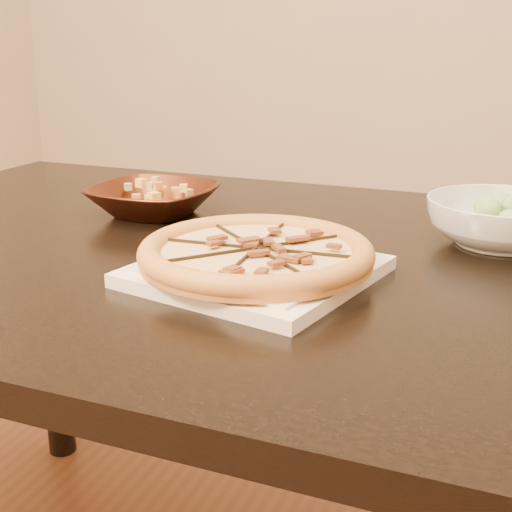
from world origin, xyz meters
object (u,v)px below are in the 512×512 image
Objects in this scene: dining_table at (234,303)px; bronze_bowl at (154,200)px; salad_bowl at (501,222)px; pizza at (256,253)px; plate at (256,270)px.

bronze_bowl is at bearing 148.22° from dining_table.
dining_table is at bearing -157.97° from salad_bowl.
bronze_bowl is (-0.20, 0.13, 0.12)m from dining_table.
salad_bowl reaches higher than pizza.
salad_bowl is (0.58, 0.03, 0.01)m from bronze_bowl.
plate is at bearing -40.87° from bronze_bowl.
bronze_bowl is (-0.29, 0.25, 0.02)m from plate.
dining_table is at bearing -31.78° from bronze_bowl.
pizza is at bearing -55.43° from dining_table.
salad_bowl is at bearing 22.03° from dining_table.
dining_table is 0.27m from bronze_bowl.
salad_bowl is at bearing 2.48° from bronze_bowl.
bronze_bowl is (-0.29, 0.25, -0.01)m from pizza.
pizza reaches higher than dining_table.
plate reaches higher than dining_table.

